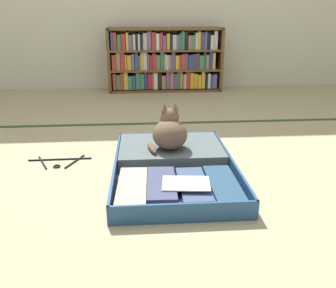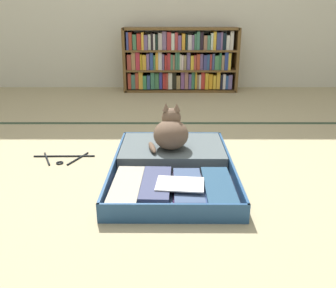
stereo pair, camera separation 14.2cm
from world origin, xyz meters
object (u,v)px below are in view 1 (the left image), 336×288
(bookshelf, at_px, (164,61))
(black_cat, at_px, (170,132))
(clothes_hanger, at_px, (59,162))
(open_suitcase, at_px, (173,165))

(bookshelf, relative_size, black_cat, 4.85)
(clothes_hanger, bearing_deg, black_cat, -3.84)
(bookshelf, bearing_deg, clothes_hanger, -110.55)
(black_cat, distance_m, clothes_hanger, 0.66)
(bookshelf, distance_m, black_cat, 2.04)
(black_cat, bearing_deg, open_suitcase, -87.10)
(open_suitcase, distance_m, clothes_hanger, 0.67)
(open_suitcase, relative_size, clothes_hanger, 2.53)
(open_suitcase, height_order, clothes_hanger, open_suitcase)
(clothes_hanger, bearing_deg, open_suitcase, -15.30)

